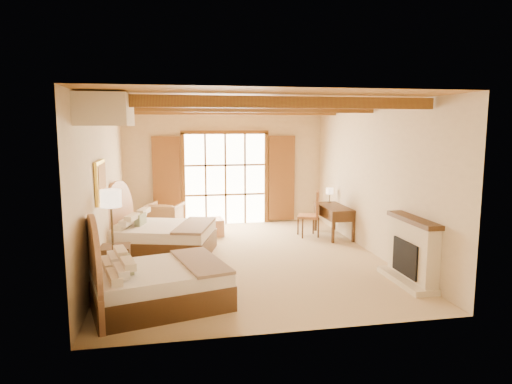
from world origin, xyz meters
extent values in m
plane|color=#D0B88B|center=(0.00, 0.00, 0.00)|extent=(7.00, 7.00, 0.00)
plane|color=beige|center=(0.00, 3.50, 1.60)|extent=(5.50, 0.00, 5.50)
plane|color=beige|center=(-2.75, 0.00, 1.60)|extent=(0.00, 7.00, 7.00)
plane|color=beige|center=(2.75, 0.00, 1.60)|extent=(0.00, 7.00, 7.00)
plane|color=#AB7232|center=(0.00, 0.00, 3.20)|extent=(7.00, 7.00, 0.00)
cube|color=white|center=(0.00, 3.46, 1.25)|extent=(2.20, 0.02, 2.50)
cube|color=brown|center=(-1.60, 3.43, 1.25)|extent=(0.75, 0.06, 2.40)
cube|color=brown|center=(1.60, 3.43, 1.25)|extent=(0.75, 0.06, 2.40)
cube|color=beige|center=(2.62, -2.00, 0.55)|extent=(0.25, 1.30, 1.10)
cube|color=black|center=(2.55, -2.00, 0.45)|extent=(0.18, 0.80, 0.60)
cube|color=beige|center=(2.53, -2.00, 0.05)|extent=(0.45, 1.40, 0.10)
cube|color=#4C2C16|center=(2.61, -2.00, 1.12)|extent=(0.30, 1.40, 0.08)
cube|color=yellow|center=(-2.71, -0.75, 1.75)|extent=(0.05, 0.95, 0.75)
cube|color=gold|center=(-2.68, -0.75, 1.75)|extent=(0.02, 0.82, 0.62)
cube|color=beige|center=(-2.40, -2.00, 2.95)|extent=(0.70, 1.40, 0.45)
cube|color=#4C2C16|center=(-1.71, -2.23, 0.19)|extent=(2.27, 1.92, 0.38)
cube|color=silver|center=(-1.71, -2.23, 0.49)|extent=(2.22, 1.89, 0.21)
cube|color=gray|center=(-1.04, -2.23, 0.60)|extent=(0.95, 1.61, 0.05)
cube|color=gray|center=(-2.16, -2.23, 0.71)|extent=(0.21, 0.42, 0.23)
cube|color=#4C2C16|center=(-1.69, 0.67, 0.20)|extent=(2.42, 2.07, 0.40)
cube|color=silver|center=(-1.69, 0.67, 0.51)|extent=(2.37, 2.03, 0.22)
cube|color=gray|center=(-0.99, 0.67, 0.63)|extent=(1.04, 1.70, 0.05)
cube|color=gray|center=(-2.17, 0.67, 0.75)|extent=(0.23, 0.44, 0.24)
cube|color=#4C2C16|center=(-2.50, -0.88, 0.31)|extent=(0.52, 0.52, 0.61)
cylinder|color=#3B301E|center=(-2.50, -1.13, 0.01)|extent=(0.23, 0.23, 0.03)
cylinder|color=#3B301E|center=(-2.50, -1.13, 0.73)|extent=(0.04, 0.04, 1.41)
cylinder|color=#FADEB8|center=(-2.50, -1.13, 1.51)|extent=(0.35, 0.35, 0.29)
imported|color=#9E7348|center=(-1.66, 2.64, 0.39)|extent=(1.09, 1.10, 0.78)
cube|color=tan|center=(-0.52, 2.18, 0.21)|extent=(0.60, 0.60, 0.41)
cube|color=#4C2C16|center=(2.46, 1.49, 0.73)|extent=(0.61, 1.41, 0.05)
cube|color=#4C2C16|center=(2.46, 1.49, 0.60)|extent=(0.59, 1.37, 0.22)
cube|color=#AF7B46|center=(1.84, 1.60, 0.50)|extent=(0.64, 0.64, 0.07)
cube|color=#AF7B46|center=(2.06, 1.60, 0.84)|extent=(0.22, 0.49, 0.61)
cylinder|color=#3B301E|center=(2.54, 2.05, 0.77)|extent=(0.11, 0.11, 0.02)
cylinder|color=#3B301E|center=(2.54, 2.05, 0.90)|extent=(0.02, 0.02, 0.26)
cylinder|color=#FADEB8|center=(2.54, 2.05, 1.06)|extent=(0.19, 0.19, 0.15)
camera|label=1|loc=(-1.49, -9.07, 2.72)|focal=32.00mm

